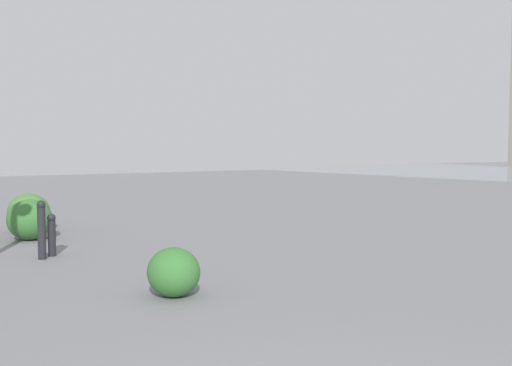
# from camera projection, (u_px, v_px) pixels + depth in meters

# --- Properties ---
(bollard_near) EXTENTS (0.13, 0.13, 0.90)m
(bollard_near) POSITION_uv_depth(u_px,v_px,m) (42.00, 229.00, 8.19)
(bollard_near) COLOR #232328
(bollard_near) RESTS_ON ground
(bollard_mid) EXTENTS (0.13, 0.13, 0.67)m
(bollard_mid) POSITION_uv_depth(u_px,v_px,m) (52.00, 234.00, 8.44)
(bollard_mid) COLOR #232328
(bollard_mid) RESTS_ON ground
(shrub_low) EXTENTS (0.89, 0.80, 0.75)m
(shrub_low) POSITION_uv_depth(u_px,v_px,m) (30.00, 220.00, 9.98)
(shrub_low) COLOR #387533
(shrub_low) RESTS_ON ground
(shrub_round) EXTENTS (0.91, 0.82, 0.78)m
(shrub_round) POSITION_uv_depth(u_px,v_px,m) (29.00, 213.00, 11.02)
(shrub_round) COLOR #477F38
(shrub_round) RESTS_ON ground
(shrub_wide) EXTENTS (0.66, 0.59, 0.56)m
(shrub_wide) POSITION_uv_depth(u_px,v_px,m) (174.00, 272.00, 6.12)
(shrub_wide) COLOR #387533
(shrub_wide) RESTS_ON ground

